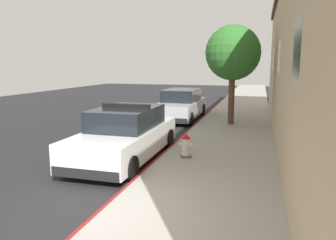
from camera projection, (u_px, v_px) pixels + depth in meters
name	position (u px, v px, depth m)	size (l,w,h in m)	color
ground_plane	(116.00, 122.00, 16.68)	(30.76, 60.00, 0.20)	#232326
sidewalk_pavement	(234.00, 125.00, 15.03)	(3.33, 60.00, 0.14)	#9E9991
curb_painted_edge	(198.00, 123.00, 15.49)	(0.08, 60.00, 0.14)	maroon
police_cruiser	(126.00, 135.00, 9.77)	(1.94, 4.84, 1.68)	white
parked_car_silver_ahead	(181.00, 105.00, 17.00)	(1.94, 4.84, 1.56)	#B2B5BA
fire_hydrant	(186.00, 146.00, 9.53)	(0.44, 0.40, 0.76)	#4C4C51
street_tree	(233.00, 53.00, 14.40)	(2.45, 2.45, 4.44)	brown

